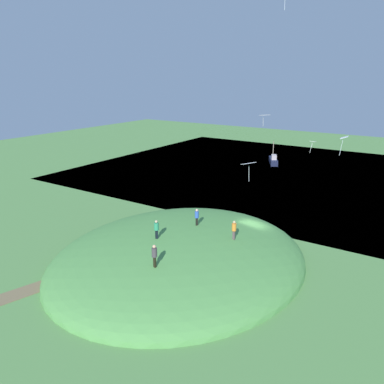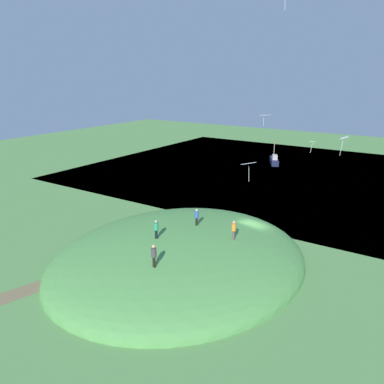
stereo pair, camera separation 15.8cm
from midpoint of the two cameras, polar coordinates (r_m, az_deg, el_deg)
ground_plane at (r=39.36m, az=9.35°, el=-7.05°), size 160.00×160.00×0.00m
lake_water at (r=65.23m, az=19.76°, el=1.67°), size 52.17×80.00×0.40m
grass_hill at (r=35.15m, az=-1.68°, el=-9.87°), size 24.78×21.53×5.01m
boat_on_lake at (r=73.53m, az=12.13°, el=4.59°), size 5.35×3.51×4.00m
person_near_shore at (r=32.86m, az=-5.19°, el=-5.20°), size 0.57×0.57×1.67m
person_with_child at (r=35.57m, az=0.82°, el=-3.44°), size 0.50×0.50×1.60m
person_watching_kites at (r=28.71m, az=-5.52°, el=-9.00°), size 0.47×0.47×1.80m
person_on_hilltop at (r=33.20m, az=6.33°, el=-5.30°), size 0.44×0.44×1.72m
kite_1 at (r=35.48m, az=8.47°, el=4.11°), size 1.41×1.21×1.89m
kite_2 at (r=41.43m, az=21.72°, el=7.40°), size 1.12×0.81×1.97m
kite_3 at (r=46.54m, az=10.81°, el=11.07°), size 1.33×1.21×1.32m
kite_7 at (r=42.46m, az=17.58°, el=6.99°), size 0.55×0.69×1.27m
mooring_post at (r=42.46m, az=5.41°, el=-4.07°), size 0.14×0.14×1.37m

